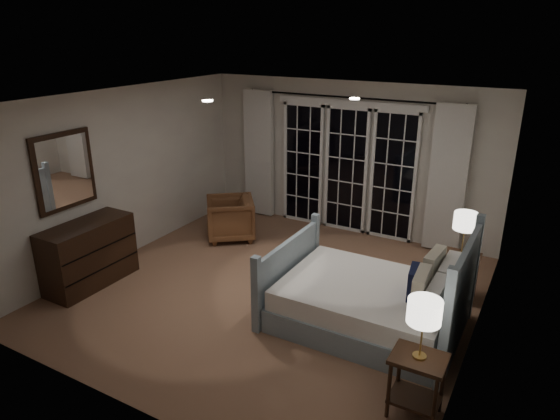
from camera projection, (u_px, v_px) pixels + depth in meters
The scene contains 20 objects.
floor at pixel (272, 290), 6.62m from camera, with size 5.00×5.00×0.00m, color #8E664C.
ceiling at pixel (270, 99), 5.76m from camera, with size 5.00×5.00×0.00m, color white.
wall_left at pixel (125, 174), 7.34m from camera, with size 0.02×5.00×2.50m, color beige.
wall_right at pixel (484, 241), 5.03m from camera, with size 0.02×5.00×2.50m, color beige.
wall_back at pixel (348, 158), 8.23m from camera, with size 5.00×0.02×2.50m, color beige.
wall_front at pixel (119, 287), 4.14m from camera, with size 5.00×0.02×2.50m, color beige.
french_doors at pixel (346, 168), 8.25m from camera, with size 2.50×0.04×2.20m.
curtain_rod at pixel (348, 97), 7.80m from camera, with size 0.03×0.03×3.50m, color black.
curtain_left at pixel (259, 154), 8.93m from camera, with size 0.55×0.10×2.25m, color silver.
curtain_right at pixel (448, 180), 7.40m from camera, with size 0.55×0.10×2.25m, color silver.
downlight_a at pixel (355, 99), 5.88m from camera, with size 0.12×0.12×0.01m, color white.
downlight_b at pixel (208, 101), 5.71m from camera, with size 0.12×0.12×0.01m, color white.
bed at pixel (372, 301), 5.74m from camera, with size 2.10×1.50×1.22m.
nightstand_left at pixel (417, 377), 4.37m from camera, with size 0.47×0.38×0.61m.
nightstand_right at pixel (459, 270), 6.31m from camera, with size 0.46×0.37×0.60m.
lamp_left at pixel (424, 312), 4.14m from camera, with size 0.29×0.29×0.56m.
lamp_right at pixel (466, 222), 6.09m from camera, with size 0.29×0.29×0.56m.
armchair at pixel (230, 218), 8.15m from camera, with size 0.74×0.76×0.69m, color brown.
dresser at pixel (89, 254), 6.66m from camera, with size 0.52×1.23×0.87m.
mirror at pixel (65, 171), 6.38m from camera, with size 0.05×0.85×1.00m.
Camera 1 is at (2.97, -5.03, 3.28)m, focal length 32.00 mm.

